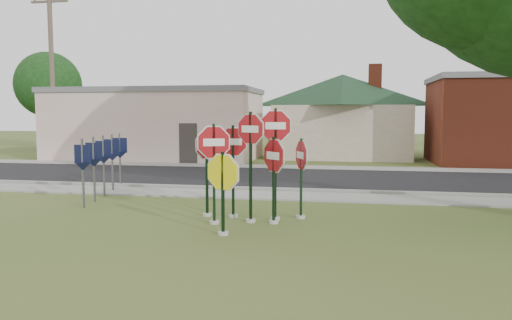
% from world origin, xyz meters
% --- Properties ---
extents(ground, '(120.00, 120.00, 0.00)m').
position_xyz_m(ground, '(0.00, 0.00, 0.00)').
color(ground, '#3F5520').
rests_on(ground, ground).
extents(sidewalk_near, '(60.00, 1.60, 0.06)m').
position_xyz_m(sidewalk_near, '(0.00, 5.50, 0.03)').
color(sidewalk_near, gray).
rests_on(sidewalk_near, ground).
extents(road, '(60.00, 7.00, 0.04)m').
position_xyz_m(road, '(0.00, 10.00, 0.02)').
color(road, black).
rests_on(road, ground).
extents(sidewalk_far, '(60.00, 1.60, 0.06)m').
position_xyz_m(sidewalk_far, '(0.00, 14.30, 0.03)').
color(sidewalk_far, gray).
rests_on(sidewalk_far, ground).
extents(curb, '(60.00, 0.20, 0.14)m').
position_xyz_m(curb, '(0.00, 6.50, 0.07)').
color(curb, gray).
rests_on(curb, ground).
extents(stop_sign_center, '(0.99, 0.43, 2.86)m').
position_xyz_m(stop_sign_center, '(0.09, 1.54, 1.81)').
color(stop_sign_center, '#A7A49C').
rests_on(stop_sign_center, ground).
extents(stop_sign_yellow, '(1.11, 0.41, 1.99)m').
position_xyz_m(stop_sign_yellow, '(-0.27, 0.13, 1.16)').
color(stop_sign_yellow, '#A7A49C').
rests_on(stop_sign_yellow, ground).
extents(stop_sign_left, '(1.03, 0.51, 2.58)m').
position_xyz_m(stop_sign_left, '(-0.76, 1.19, 1.61)').
color(stop_sign_left, '#A7A49C').
rests_on(stop_sign_left, ground).
extents(stop_sign_right, '(0.81, 0.86, 2.27)m').
position_xyz_m(stop_sign_right, '(0.67, 1.51, 1.38)').
color(stop_sign_right, '#A7A49C').
rests_on(stop_sign_right, ground).
extents(stop_sign_back_right, '(1.10, 0.24, 2.96)m').
position_xyz_m(stop_sign_back_right, '(0.65, 1.89, 1.89)').
color(stop_sign_back_right, '#A7A49C').
rests_on(stop_sign_back_right, ground).
extents(stop_sign_back_left, '(1.06, 0.24, 2.51)m').
position_xyz_m(stop_sign_back_left, '(-0.48, 2.02, 1.55)').
color(stop_sign_back_left, '#A7A49C').
rests_on(stop_sign_back_left, ground).
extents(stop_sign_far_right, '(0.47, 0.98, 2.19)m').
position_xyz_m(stop_sign_far_right, '(1.27, 2.22, 1.31)').
color(stop_sign_far_right, '#A7A49C').
rests_on(stop_sign_far_right, ground).
extents(stop_sign_far_left, '(0.55, 0.91, 2.41)m').
position_xyz_m(stop_sign_far_left, '(-1.19, 2.06, 1.48)').
color(stop_sign_far_left, '#A7A49C').
rests_on(stop_sign_far_left, ground).
extents(route_sign_row, '(1.43, 4.63, 2.00)m').
position_xyz_m(route_sign_row, '(-5.40, 4.50, 1.22)').
color(route_sign_row, '#59595E').
rests_on(route_sign_row, ground).
extents(building_stucco, '(12.20, 6.20, 4.20)m').
position_xyz_m(building_stucco, '(-9.00, 18.00, 2.15)').
color(building_stucco, silver).
rests_on(building_stucco, ground).
extents(building_house, '(11.60, 11.60, 6.20)m').
position_xyz_m(building_house, '(2.00, 22.00, 3.65)').
color(building_house, beige).
rests_on(building_house, ground).
extents(utility_pole_near, '(2.20, 0.26, 9.50)m').
position_xyz_m(utility_pole_near, '(-14.00, 15.20, 4.97)').
color(utility_pole_near, brown).
rests_on(utility_pole_near, ground).
extents(bg_tree_left, '(4.90, 4.90, 7.35)m').
position_xyz_m(bg_tree_left, '(-20.00, 24.00, 4.88)').
color(bg_tree_left, black).
rests_on(bg_tree_left, ground).
extents(pedestrian, '(0.64, 0.50, 1.55)m').
position_xyz_m(pedestrian, '(-3.82, 14.06, 0.84)').
color(pedestrian, black).
rests_on(pedestrian, sidewalk_far).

